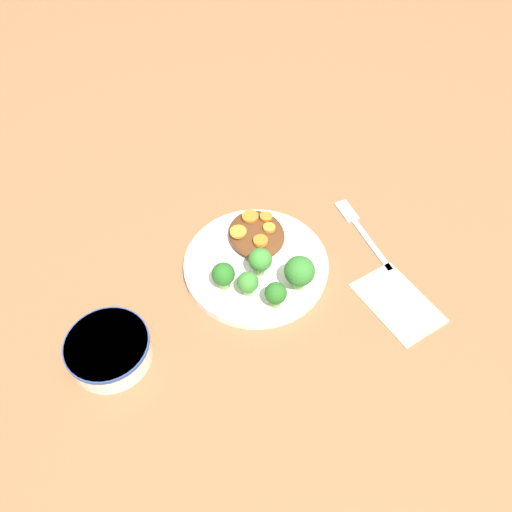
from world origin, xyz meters
name	(u,v)px	position (x,y,z in m)	size (l,w,h in m)	color
ground_plane	(256,268)	(0.00, 0.00, 0.00)	(4.00, 4.00, 0.00)	#8C603D
plate	(256,264)	(0.00, 0.00, 0.01)	(0.24, 0.24, 0.02)	white
dip_bowl	(109,349)	(0.10, -0.24, 0.02)	(0.12, 0.12, 0.04)	white
stew_mound	(256,234)	(-0.05, 0.01, 0.03)	(0.11, 0.09, 0.02)	#5B3319
broccoli_floret_0	(223,275)	(0.03, -0.06, 0.04)	(0.04, 0.04, 0.05)	#759E51
broccoli_floret_1	(276,294)	(0.09, 0.01, 0.04)	(0.03, 0.03, 0.05)	#759E51
broccoli_floret_2	(299,272)	(0.06, 0.05, 0.05)	(0.05, 0.05, 0.06)	#759E51
broccoli_floret_3	(248,283)	(0.06, -0.03, 0.04)	(0.03, 0.03, 0.04)	#7FA85B
broccoli_floret_4	(261,260)	(0.02, 0.00, 0.05)	(0.04, 0.04, 0.05)	#759E51
carrot_slice_0	(250,217)	(-0.08, 0.01, 0.04)	(0.03, 0.03, 0.01)	orange
carrot_slice_1	(261,241)	(-0.02, 0.01, 0.04)	(0.02, 0.02, 0.01)	orange
carrot_slice_2	(269,228)	(-0.04, 0.04, 0.04)	(0.02, 0.02, 0.01)	orange
carrot_slice_3	(238,232)	(-0.05, -0.02, 0.04)	(0.03, 0.03, 0.00)	orange
carrot_slice_4	(266,217)	(-0.07, 0.04, 0.04)	(0.02, 0.02, 0.00)	orange
fork	(359,226)	(-0.04, 0.20, 0.00)	(0.17, 0.04, 0.01)	beige
napkin	(398,302)	(0.13, 0.19, 0.00)	(0.15, 0.12, 0.01)	beige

